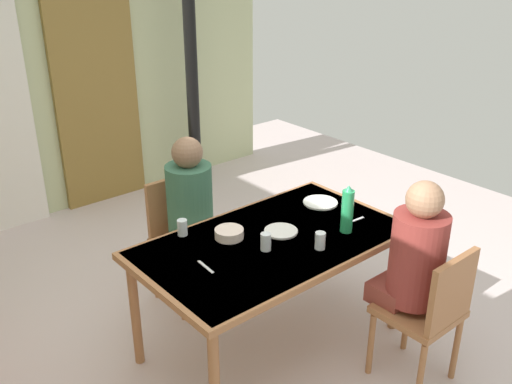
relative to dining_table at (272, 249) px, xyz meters
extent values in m
plane|color=silver|center=(-0.21, 0.08, -0.68)|extent=(7.01, 7.01, 0.00)
cube|color=#BDC696|center=(-0.21, 2.77, 0.76)|extent=(4.67, 0.10, 2.89)
cube|color=olive|center=(0.24, 2.69, 0.32)|extent=(0.80, 0.05, 2.00)
cylinder|color=black|center=(1.11, 2.42, 0.76)|extent=(0.12, 0.12, 2.89)
cube|color=#A26A41|center=(0.00, 0.00, 0.05)|extent=(1.58, 0.92, 0.04)
cube|color=beige|center=(0.00, 0.00, 0.07)|extent=(1.52, 0.88, 0.00)
cylinder|color=#A26A41|center=(0.72, -0.39, -0.33)|extent=(0.06, 0.06, 0.71)
cylinder|color=#A26A41|center=(-0.72, 0.39, -0.33)|extent=(0.06, 0.06, 0.71)
cylinder|color=#A26A41|center=(0.72, 0.39, -0.33)|extent=(0.06, 0.06, 0.71)
cube|color=#A26A41|center=(0.43, -0.74, -0.23)|extent=(0.40, 0.40, 0.04)
cube|color=#A26A41|center=(0.43, -0.92, -0.02)|extent=(0.38, 0.04, 0.42)
cylinder|color=#A26A41|center=(0.26, -0.57, -0.48)|extent=(0.04, 0.04, 0.41)
cylinder|color=#A26A41|center=(0.60, -0.57, -0.48)|extent=(0.04, 0.04, 0.41)
cylinder|color=#A26A41|center=(0.26, -0.91, -0.48)|extent=(0.04, 0.04, 0.41)
cylinder|color=#A26A41|center=(0.60, -0.91, -0.48)|extent=(0.04, 0.04, 0.41)
cube|color=#A26A41|center=(-0.11, 0.74, -0.23)|extent=(0.40, 0.40, 0.04)
cube|color=#A26A41|center=(-0.11, 0.92, -0.02)|extent=(0.38, 0.04, 0.42)
cylinder|color=#A26A41|center=(0.06, 0.57, -0.48)|extent=(0.04, 0.04, 0.41)
cylinder|color=#A26A41|center=(-0.28, 0.57, -0.48)|extent=(0.04, 0.04, 0.41)
cylinder|color=#A26A41|center=(0.06, 0.91, -0.48)|extent=(0.04, 0.04, 0.41)
cylinder|color=#A26A41|center=(-0.28, 0.91, -0.48)|extent=(0.04, 0.04, 0.41)
cube|color=brown|center=(0.43, -0.58, -0.17)|extent=(0.30, 0.22, 0.12)
cylinder|color=maroon|center=(0.43, -0.69, 0.09)|extent=(0.30, 0.30, 0.52)
sphere|color=#A87A5B|center=(0.43, -0.69, 0.44)|extent=(0.20, 0.20, 0.20)
cube|color=#2E5D48|center=(-0.11, 0.58, -0.17)|extent=(0.30, 0.22, 0.12)
cylinder|color=#38664C|center=(-0.11, 0.69, 0.09)|extent=(0.30, 0.30, 0.52)
sphere|color=#846047|center=(-0.11, 0.69, 0.44)|extent=(0.20, 0.20, 0.20)
cylinder|color=#27A05B|center=(0.40, -0.21, 0.20)|extent=(0.07, 0.07, 0.26)
cone|color=#319B67|center=(0.40, -0.21, 0.35)|extent=(0.05, 0.05, 0.04)
cylinder|color=beige|center=(-0.18, 0.18, 0.09)|extent=(0.17, 0.17, 0.05)
cylinder|color=white|center=(0.57, 0.16, 0.07)|extent=(0.23, 0.23, 0.01)
cylinder|color=white|center=(0.10, 0.04, 0.07)|extent=(0.20, 0.20, 0.01)
cylinder|color=silver|center=(-0.11, -0.07, 0.12)|extent=(0.06, 0.06, 0.10)
cylinder|color=silver|center=(0.13, -0.25, 0.12)|extent=(0.06, 0.06, 0.10)
cylinder|color=silver|center=(-0.37, 0.38, 0.12)|extent=(0.06, 0.06, 0.10)
cube|color=silver|center=(-0.48, 0.00, 0.07)|extent=(0.03, 0.15, 0.00)
cube|color=silver|center=(0.55, -0.15, 0.07)|extent=(0.15, 0.03, 0.00)
camera|label=1|loc=(-1.96, -2.17, 1.68)|focal=40.19mm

